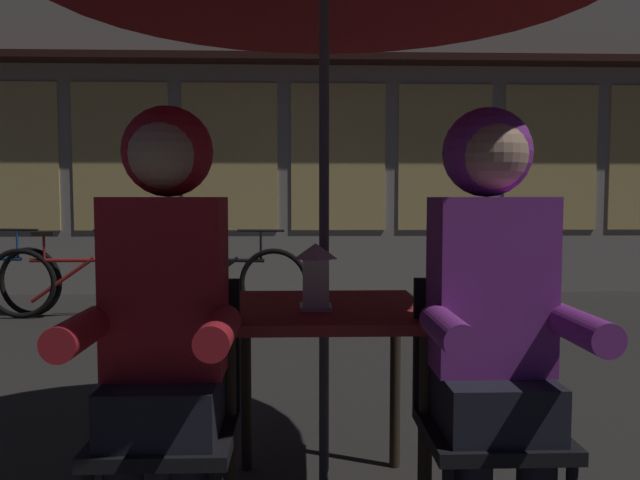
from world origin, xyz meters
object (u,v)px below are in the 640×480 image
cafe_table (324,333)px  bicycle_third (220,281)px  person_right_hooded (492,293)px  bicycle_second (76,281)px  chair_left (171,409)px  chair_right (484,405)px  lantern (316,275)px  person_left_hooded (165,295)px

cafe_table → bicycle_third: size_ratio=0.44×
person_right_hooded → bicycle_third: size_ratio=0.84×
bicycle_second → bicycle_third: same height
bicycle_third → cafe_table: bearing=-77.1°
person_right_hooded → chair_left: bearing=176.6°
bicycle_second → chair_right: bearing=-56.5°
lantern → bicycle_third: (-0.80, 3.70, -0.51)m
chair_left → bicycle_third: size_ratio=0.52×
cafe_table → person_left_hooded: person_left_hooded is taller
bicycle_third → lantern: bearing=-77.9°
chair_left → bicycle_second: (-1.70, 4.02, -0.14)m
cafe_table → bicycle_third: 3.72m
person_right_hooded → bicycle_third: person_right_hooded is taller
chair_left → bicycle_second: 4.37m
cafe_table → bicycle_third: bicycle_third is taller
chair_left → bicycle_third: 4.00m
bicycle_second → bicycle_third: (1.35, -0.03, 0.00)m
lantern → bicycle_third: size_ratio=0.14×
cafe_table → bicycle_second: (-2.18, 3.65, -0.29)m
bicycle_third → person_right_hooded: bearing=-72.1°
person_left_hooded → bicycle_second: size_ratio=0.83×
person_right_hooded → bicycle_second: person_right_hooded is taller
lantern → person_right_hooded: person_right_hooded is taller
chair_left → person_right_hooded: person_right_hooded is taller
bicycle_second → chair_left: bearing=-67.1°
chair_right → person_left_hooded: (-0.96, -0.06, 0.36)m
lantern → chair_left: size_ratio=0.27×
chair_right → person_left_hooded: size_ratio=0.62×
chair_right → person_right_hooded: size_ratio=0.62×
person_left_hooded → chair_right: bearing=3.4°
cafe_table → person_left_hooded: bearing=-138.4°
bicycle_second → lantern: bearing=-60.1°
person_right_hooded → bicycle_second: 4.89m
lantern → chair_right: size_ratio=0.27×
lantern → chair_left: lantern is taller
chair_left → person_right_hooded: 1.03m
cafe_table → lantern: bearing=-111.8°
cafe_table → person_right_hooded: 0.67m
lantern → bicycle_second: (-2.15, 3.73, -0.51)m
person_right_hooded → chair_right: bearing=90.0°
person_left_hooded → bicycle_second: bearing=112.6°
lantern → bicycle_third: lantern is taller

